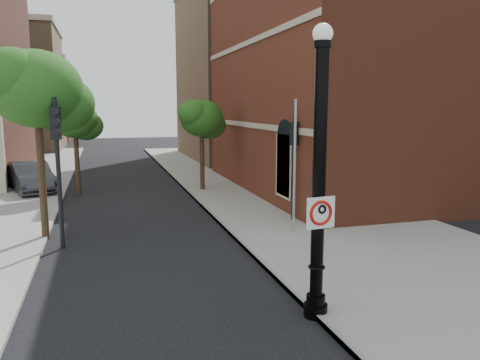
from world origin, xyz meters
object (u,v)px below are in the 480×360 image
object	(u,v)px
lamppost	(319,188)
no_parking_sign	(321,213)
traffic_signal_right	(294,151)
traffic_signal_left	(57,148)
parked_car	(31,177)

from	to	relation	value
lamppost	no_parking_sign	distance (m)	0.51
lamppost	traffic_signal_right	world-z (taller)	lamppost
traffic_signal_left	traffic_signal_right	xyz separation A→B (m)	(8.22, 1.03, -0.41)
lamppost	no_parking_sign	world-z (taller)	lamppost
lamppost	no_parking_sign	size ratio (longest dim) A/B	9.16
traffic_signal_right	no_parking_sign	bearing A→B (deg)	-131.29
no_parking_sign	traffic_signal_left	bearing A→B (deg)	122.76
parked_car	traffic_signal_right	world-z (taller)	traffic_signal_right
traffic_signal_left	traffic_signal_right	world-z (taller)	traffic_signal_left
no_parking_sign	traffic_signal_right	distance (m)	8.29
parked_car	traffic_signal_left	bearing A→B (deg)	-95.85
traffic_signal_right	parked_car	bearing A→B (deg)	114.92
traffic_signal_right	lamppost	bearing A→B (deg)	-131.55
lamppost	parked_car	size ratio (longest dim) A/B	1.25
parked_car	lamppost	bearing A→B (deg)	-83.71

